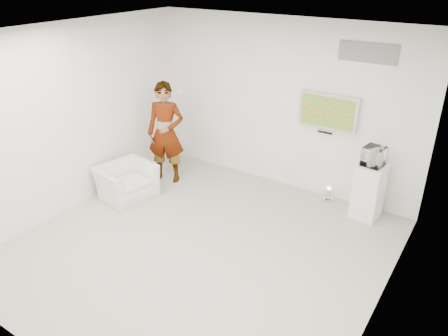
# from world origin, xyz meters

# --- Properties ---
(room) EXTENTS (5.01, 5.01, 3.00)m
(room) POSITION_xyz_m (0.00, 0.00, 1.50)
(room) COLOR #BCB7AC
(room) RESTS_ON ground
(tv) EXTENTS (1.00, 0.08, 0.60)m
(tv) POSITION_xyz_m (0.85, 2.45, 1.55)
(tv) COLOR #BABABE
(tv) RESTS_ON room
(logo_decal) EXTENTS (0.90, 0.02, 0.30)m
(logo_decal) POSITION_xyz_m (1.35, 2.49, 2.55)
(logo_decal) COLOR slate
(logo_decal) RESTS_ON room
(person) EXTENTS (0.81, 0.69, 1.88)m
(person) POSITION_xyz_m (-1.80, 1.43, 0.94)
(person) COLOR white
(person) RESTS_ON room
(armchair) EXTENTS (0.95, 1.04, 0.59)m
(armchair) POSITION_xyz_m (-1.97, 0.52, 0.30)
(armchair) COLOR white
(armchair) RESTS_ON room
(pedestal) EXTENTS (0.50, 0.50, 0.93)m
(pedestal) POSITION_xyz_m (1.75, 2.15, 0.47)
(pedestal) COLOR white
(pedestal) RESTS_ON room
(floor_uplight) EXTENTS (0.21, 0.21, 0.28)m
(floor_uplight) POSITION_xyz_m (1.07, 2.29, 0.14)
(floor_uplight) COLOR white
(floor_uplight) RESTS_ON room
(vitrine) EXTENTS (0.34, 0.34, 0.30)m
(vitrine) POSITION_xyz_m (1.75, 2.15, 1.08)
(vitrine) COLOR white
(vitrine) RESTS_ON pedestal
(console) EXTENTS (0.12, 0.18, 0.24)m
(console) POSITION_xyz_m (1.75, 2.15, 1.05)
(console) COLOR white
(console) RESTS_ON pedestal
(wii_remote) EXTENTS (0.05, 0.15, 0.04)m
(wii_remote) POSITION_xyz_m (-1.63, 1.67, 1.69)
(wii_remote) COLOR white
(wii_remote) RESTS_ON person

